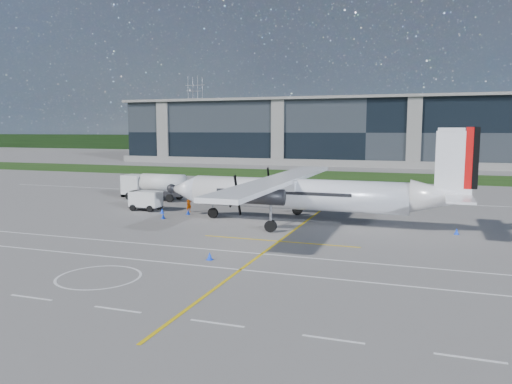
{
  "coord_description": "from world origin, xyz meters",
  "views": [
    {
      "loc": [
        13.31,
        -40.79,
        8.26
      ],
      "look_at": [
        -1.19,
        0.81,
        2.71
      ],
      "focal_mm": 35.0,
      "sensor_mm": 36.0,
      "label": 1
    }
  ],
  "objects_px": {
    "pylon_west": "(196,113)",
    "safety_cone_tail": "(457,231)",
    "turboprop_aircraft": "(308,176)",
    "baggage_tug": "(146,201)",
    "safety_cone_stbdwing": "(320,199)",
    "safety_cone_nose_port": "(163,216)",
    "safety_cone_nose_stbd": "(188,212)",
    "safety_cone_portwing": "(210,256)",
    "ground_crew_person": "(189,203)",
    "safety_cone_fwd": "(162,211)",
    "fuel_tanker_truck": "(150,187)"
  },
  "relations": [
    {
      "from": "pylon_west",
      "to": "turboprop_aircraft",
      "type": "height_order",
      "value": "pylon_west"
    },
    {
      "from": "baggage_tug",
      "to": "safety_cone_nose_stbd",
      "type": "relative_size",
      "value": 6.57
    },
    {
      "from": "safety_cone_fwd",
      "to": "safety_cone_stbdwing",
      "type": "relative_size",
      "value": 1.0
    },
    {
      "from": "baggage_tug",
      "to": "safety_cone_tail",
      "type": "height_order",
      "value": "baggage_tug"
    },
    {
      "from": "fuel_tanker_truck",
      "to": "safety_cone_portwing",
      "type": "relative_size",
      "value": 16.46
    },
    {
      "from": "safety_cone_stbdwing",
      "to": "baggage_tug",
      "type": "bearing_deg",
      "value": -141.11
    },
    {
      "from": "safety_cone_portwing",
      "to": "safety_cone_fwd",
      "type": "bearing_deg",
      "value": 128.97
    },
    {
      "from": "safety_cone_portwing",
      "to": "safety_cone_tail",
      "type": "distance_m",
      "value": 20.35
    },
    {
      "from": "safety_cone_portwing",
      "to": "safety_cone_nose_port",
      "type": "relative_size",
      "value": 1.0
    },
    {
      "from": "ground_crew_person",
      "to": "safety_cone_stbdwing",
      "type": "relative_size",
      "value": 3.6
    },
    {
      "from": "turboprop_aircraft",
      "to": "safety_cone_tail",
      "type": "height_order",
      "value": "turboprop_aircraft"
    },
    {
      "from": "safety_cone_nose_stbd",
      "to": "safety_cone_portwing",
      "type": "bearing_deg",
      "value": -58.59
    },
    {
      "from": "turboprop_aircraft",
      "to": "ground_crew_person",
      "type": "distance_m",
      "value": 13.33
    },
    {
      "from": "turboprop_aircraft",
      "to": "safety_cone_nose_stbd",
      "type": "height_order",
      "value": "turboprop_aircraft"
    },
    {
      "from": "fuel_tanker_truck",
      "to": "safety_cone_stbdwing",
      "type": "height_order",
      "value": "fuel_tanker_truck"
    },
    {
      "from": "safety_cone_fwd",
      "to": "safety_cone_stbdwing",
      "type": "xyz_separation_m",
      "value": [
        12.92,
        13.7,
        0.0
      ]
    },
    {
      "from": "safety_cone_stbdwing",
      "to": "safety_cone_nose_port",
      "type": "bearing_deg",
      "value": -124.98
    },
    {
      "from": "ground_crew_person",
      "to": "safety_cone_nose_port",
      "type": "xyz_separation_m",
      "value": [
        -0.58,
        -4.14,
        -0.65
      ]
    },
    {
      "from": "ground_crew_person",
      "to": "safety_cone_stbdwing",
      "type": "height_order",
      "value": "ground_crew_person"
    },
    {
      "from": "fuel_tanker_truck",
      "to": "safety_cone_fwd",
      "type": "bearing_deg",
      "value": -52.8
    },
    {
      "from": "baggage_tug",
      "to": "safety_cone_nose_stbd",
      "type": "height_order",
      "value": "baggage_tug"
    },
    {
      "from": "baggage_tug",
      "to": "safety_cone_portwing",
      "type": "bearing_deg",
      "value": -47.72
    },
    {
      "from": "pylon_west",
      "to": "turboprop_aircraft",
      "type": "relative_size",
      "value": 1.07
    },
    {
      "from": "turboprop_aircraft",
      "to": "ground_crew_person",
      "type": "bearing_deg",
      "value": 169.67
    },
    {
      "from": "baggage_tug",
      "to": "safety_cone_fwd",
      "type": "xyz_separation_m",
      "value": [
        2.57,
        -1.21,
        -0.74
      ]
    },
    {
      "from": "safety_cone_tail",
      "to": "ground_crew_person",
      "type": "bearing_deg",
      "value": 173.82
    },
    {
      "from": "pylon_west",
      "to": "safety_cone_stbdwing",
      "type": "xyz_separation_m",
      "value": [
        81.46,
        -134.26,
        -14.75
      ]
    },
    {
      "from": "safety_cone_portwing",
      "to": "safety_cone_nose_stbd",
      "type": "height_order",
      "value": "same"
    },
    {
      "from": "pylon_west",
      "to": "safety_cone_nose_stbd",
      "type": "height_order",
      "value": "pylon_west"
    },
    {
      "from": "fuel_tanker_truck",
      "to": "safety_cone_fwd",
      "type": "xyz_separation_m",
      "value": [
        6.23,
        -8.21,
        -1.29
      ]
    },
    {
      "from": "safety_cone_nose_stbd",
      "to": "safety_cone_fwd",
      "type": "bearing_deg",
      "value": -174.14
    },
    {
      "from": "fuel_tanker_truck",
      "to": "safety_cone_fwd",
      "type": "relative_size",
      "value": 16.46
    },
    {
      "from": "fuel_tanker_truck",
      "to": "safety_cone_nose_stbd",
      "type": "bearing_deg",
      "value": -41.54
    },
    {
      "from": "safety_cone_portwing",
      "to": "safety_cone_nose_stbd",
      "type": "relative_size",
      "value": 1.0
    },
    {
      "from": "safety_cone_portwing",
      "to": "safety_cone_nose_port",
      "type": "height_order",
      "value": "same"
    },
    {
      "from": "safety_cone_nose_port",
      "to": "pylon_west",
      "type": "bearing_deg",
      "value": 114.98
    },
    {
      "from": "pylon_west",
      "to": "safety_cone_tail",
      "type": "bearing_deg",
      "value": -57.33
    },
    {
      "from": "safety_cone_tail",
      "to": "safety_cone_stbdwing",
      "type": "bearing_deg",
      "value": 133.66
    },
    {
      "from": "safety_cone_fwd",
      "to": "baggage_tug",
      "type": "bearing_deg",
      "value": 154.69
    },
    {
      "from": "safety_cone_nose_stbd",
      "to": "safety_cone_stbdwing",
      "type": "xyz_separation_m",
      "value": [
        10.2,
        13.42,
        0.0
      ]
    },
    {
      "from": "pylon_west",
      "to": "ground_crew_person",
      "type": "height_order",
      "value": "pylon_west"
    },
    {
      "from": "baggage_tug",
      "to": "ground_crew_person",
      "type": "distance_m",
      "value": 4.73
    },
    {
      "from": "baggage_tug",
      "to": "ground_crew_person",
      "type": "height_order",
      "value": "baggage_tug"
    },
    {
      "from": "safety_cone_portwing",
      "to": "ground_crew_person",
      "type": "bearing_deg",
      "value": 120.79
    },
    {
      "from": "turboprop_aircraft",
      "to": "safety_cone_portwing",
      "type": "height_order",
      "value": "turboprop_aircraft"
    },
    {
      "from": "safety_cone_nose_port",
      "to": "ground_crew_person",
      "type": "bearing_deg",
      "value": 82.01
    },
    {
      "from": "turboprop_aircraft",
      "to": "baggage_tug",
      "type": "relative_size",
      "value": 8.55
    },
    {
      "from": "safety_cone_nose_port",
      "to": "safety_cone_fwd",
      "type": "xyz_separation_m",
      "value": [
        -1.56,
        2.53,
        0.0
      ]
    },
    {
      "from": "safety_cone_portwing",
      "to": "safety_cone_stbdwing",
      "type": "relative_size",
      "value": 1.0
    },
    {
      "from": "ground_crew_person",
      "to": "safety_cone_portwing",
      "type": "height_order",
      "value": "ground_crew_person"
    }
  ]
}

